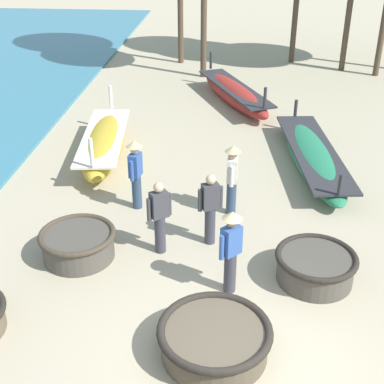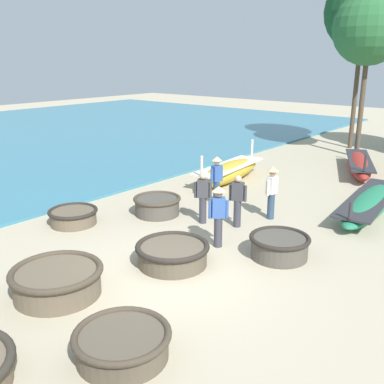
# 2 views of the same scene
# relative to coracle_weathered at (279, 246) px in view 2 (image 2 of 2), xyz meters

# --- Properties ---
(ground_plane) EXTENTS (80.00, 80.00, 0.00)m
(ground_plane) POSITION_rel_coracle_weathered_xyz_m (-1.40, -2.48, -0.31)
(ground_plane) COLOR tan
(coracle_weathered) EXTENTS (1.53, 1.53, 0.57)m
(coracle_weathered) POSITION_rel_coracle_weathered_xyz_m (0.00, 0.00, 0.00)
(coracle_weathered) COLOR #4C473F
(coracle_weathered) RESTS_ON ground
(coracle_beside_post) EXTENTS (1.95, 1.95, 0.62)m
(coracle_beside_post) POSITION_rel_coracle_weathered_xyz_m (-2.67, -4.66, 0.03)
(coracle_beside_post) COLOR brown
(coracle_beside_post) RESTS_ON ground
(coracle_tilted) EXTENTS (1.67, 1.67, 0.49)m
(coracle_tilted) POSITION_rel_coracle_weathered_xyz_m (-0.05, -5.18, -0.04)
(coracle_tilted) COLOR brown
(coracle_tilted) RESTS_ON ground
(coracle_front_right) EXTENTS (1.80, 1.80, 0.54)m
(coracle_front_right) POSITION_rel_coracle_weathered_xyz_m (-1.78, -2.02, -0.02)
(coracle_front_right) COLOR brown
(coracle_front_right) RESTS_ON ground
(coracle_far_right) EXTENTS (1.52, 1.52, 0.59)m
(coracle_far_right) POSITION_rel_coracle_weathered_xyz_m (-4.60, 0.36, 0.01)
(coracle_far_right) COLOR #4C473F
(coracle_far_right) RESTS_ON ground
(coracle_front_left) EXTENTS (1.48, 1.48, 0.47)m
(coracle_front_left) POSITION_rel_coracle_weathered_xyz_m (-5.94, -1.89, -0.05)
(coracle_front_left) COLOR brown
(coracle_front_left) RESTS_ON ground
(long_boat_ochre_hull) EXTENTS (2.89, 4.98, 1.27)m
(long_boat_ochre_hull) POSITION_rel_coracle_weathered_xyz_m (-1.63, 9.93, 0.05)
(long_boat_ochre_hull) COLOR maroon
(long_boat_ochre_hull) RESTS_ON ground
(long_boat_red_hull) EXTENTS (1.67, 5.55, 1.00)m
(long_boat_red_hull) POSITION_rel_coracle_weathered_xyz_m (0.52, 5.01, -0.02)
(long_boat_red_hull) COLOR #237551
(long_boat_red_hull) RESTS_ON ground
(long_boat_white_hull) EXTENTS (1.50, 4.52, 1.42)m
(long_boat_white_hull) POSITION_rel_coracle_weathered_xyz_m (-5.16, 5.09, 0.10)
(long_boat_white_hull) COLOR gold
(long_boat_white_hull) RESTS_ON ground
(fisherman_hauling) EXTENTS (0.36, 0.53, 1.67)m
(fisherman_hauling) POSITION_rel_coracle_weathered_xyz_m (-1.61, 2.34, 0.65)
(fisherman_hauling) COLOR #2D425B
(fisherman_hauling) RESTS_ON ground
(fisherman_by_coracle) EXTENTS (0.41, 0.40, 1.67)m
(fisherman_by_coracle) POSITION_rel_coracle_weathered_xyz_m (-1.58, -0.45, 0.65)
(fisherman_by_coracle) COLOR #383842
(fisherman_by_coracle) RESTS_ON ground
(fisherman_crouching) EXTENTS (0.36, 0.52, 1.67)m
(fisherman_crouching) POSITION_rel_coracle_weathered_xyz_m (-3.78, 2.42, 0.65)
(fisherman_crouching) COLOR #2D425B
(fisherman_crouching) RESTS_ON ground
(fisherman_with_hat) EXTENTS (0.50, 0.34, 1.57)m
(fisherman_with_hat) POSITION_rel_coracle_weathered_xyz_m (-2.02, 1.10, 0.52)
(fisherman_with_hat) COLOR #383842
(fisherman_with_hat) RESTS_ON ground
(fisherman_standing_right) EXTENTS (0.45, 0.37, 1.57)m
(fisherman_standing_right) POSITION_rel_coracle_weathered_xyz_m (-3.00, 0.69, 0.52)
(fisherman_standing_right) COLOR #383842
(fisherman_standing_right) RESTS_ON ground
(tree_right_mid) EXTENTS (3.98, 3.98, 9.08)m
(tree_right_mid) POSITION_rel_coracle_weathered_xyz_m (-4.07, 15.24, 6.75)
(tree_right_mid) COLOR #4C3D2D
(tree_right_mid) RESTS_ON ground
(tree_leftmost) EXTENTS (3.47, 3.47, 7.90)m
(tree_leftmost) POSITION_rel_coracle_weathered_xyz_m (-2.94, 13.16, 5.83)
(tree_leftmost) COLOR #4C3D2D
(tree_leftmost) RESTS_ON ground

